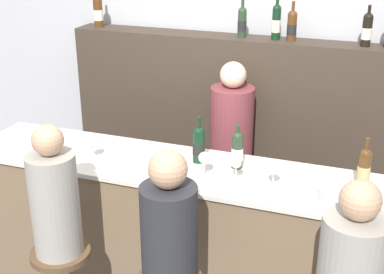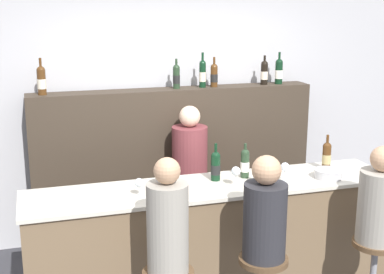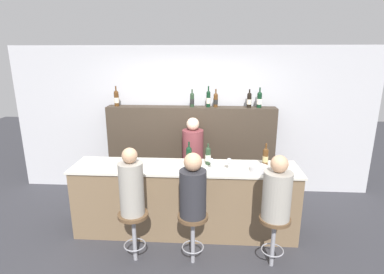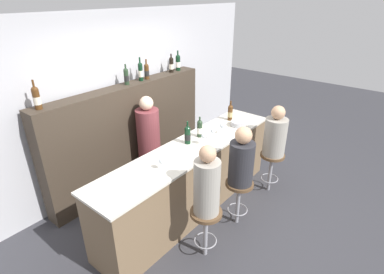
{
  "view_description": "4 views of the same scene",
  "coord_description": "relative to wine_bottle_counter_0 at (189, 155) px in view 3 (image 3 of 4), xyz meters",
  "views": [
    {
      "loc": [
        1.1,
        -2.63,
        2.49
      ],
      "look_at": [
        0.03,
        0.34,
        1.19
      ],
      "focal_mm": 50.0,
      "sensor_mm": 36.0,
      "label": 1
    },
    {
      "loc": [
        -1.37,
        -3.58,
        2.41
      ],
      "look_at": [
        -0.21,
        0.23,
        1.42
      ],
      "focal_mm": 50.0,
      "sensor_mm": 36.0,
      "label": 2
    },
    {
      "loc": [
        0.33,
        -3.48,
        2.45
      ],
      "look_at": [
        0.09,
        0.32,
        1.39
      ],
      "focal_mm": 28.0,
      "sensor_mm": 36.0,
      "label": 3
    },
    {
      "loc": [
        -2.67,
        -1.88,
        2.8
      ],
      "look_at": [
        0.07,
        0.35,
        1.09
      ],
      "focal_mm": 28.0,
      "sensor_mm": 36.0,
      "label": 4
    }
  ],
  "objects": [
    {
      "name": "ground_plane",
      "position": [
        -0.05,
        -0.41,
        -1.11
      ],
      "size": [
        16.0,
        16.0,
        0.0
      ],
      "primitive_type": "plane",
      "color": "#333338"
    },
    {
      "name": "bar_stool_right",
      "position": [
        1.05,
        -0.77,
        -0.61
      ],
      "size": [
        0.36,
        0.36,
        0.64
      ],
      "color": "gray",
      "rests_on": "ground_plane"
    },
    {
      "name": "bartender",
      "position": [
        0.01,
        0.77,
        -0.44
      ],
      "size": [
        0.34,
        0.34,
        1.48
      ],
      "color": "brown",
      "rests_on": "ground_plane"
    },
    {
      "name": "wine_bottle_backbar_0",
      "position": [
        -1.32,
        1.12,
        0.62
      ],
      "size": [
        0.08,
        0.08,
        0.34
      ],
      "color": "#4C2D14",
      "rests_on": "back_bar_cabinet"
    },
    {
      "name": "wine_bottle_counter_1",
      "position": [
        0.26,
        0.0,
        0.0
      ],
      "size": [
        0.07,
        0.07,
        0.3
      ],
      "color": "#233823",
      "rests_on": "bar_counter"
    },
    {
      "name": "wine_bottle_backbar_4",
      "position": [
        0.93,
        1.12,
        0.61
      ],
      "size": [
        0.08,
        0.08,
        0.3
      ],
      "color": "black",
      "rests_on": "back_bar_cabinet"
    },
    {
      "name": "guest_seated_left",
      "position": [
        -0.61,
        -0.77,
        -0.12
      ],
      "size": [
        0.28,
        0.28,
        0.81
      ],
      "color": "gray",
      "rests_on": "bar_stool_left"
    },
    {
      "name": "wine_bottle_backbar_5",
      "position": [
        1.09,
        1.12,
        0.61
      ],
      "size": [
        0.08,
        0.08,
        0.33
      ],
      "color": "black",
      "rests_on": "back_bar_cabinet"
    },
    {
      "name": "wine_glass_2",
      "position": [
        0.31,
        -0.19,
        -0.01
      ],
      "size": [
        0.07,
        0.07,
        0.16
      ],
      "color": "silver",
      "rests_on": "bar_counter"
    },
    {
      "name": "guest_seated_middle",
      "position": [
        0.1,
        -0.77,
        -0.14
      ],
      "size": [
        0.31,
        0.31,
        0.76
      ],
      "color": "#28282D",
      "rests_on": "bar_stool_middle"
    },
    {
      "name": "metal_bowl",
      "position": [
        0.93,
        -0.22,
        -0.09
      ],
      "size": [
        0.23,
        0.23,
        0.07
      ],
      "color": "#B7B7BC",
      "rests_on": "bar_counter"
    },
    {
      "name": "bar_counter",
      "position": [
        -0.05,
        -0.11,
        -0.62
      ],
      "size": [
        3.07,
        0.64,
        0.99
      ],
      "color": "brown",
      "rests_on": "ground_plane"
    },
    {
      "name": "guest_seated_right",
      "position": [
        1.05,
        -0.77,
        -0.15
      ],
      "size": [
        0.32,
        0.32,
        0.76
      ],
      "color": "gray",
      "rests_on": "bar_stool_right"
    },
    {
      "name": "wine_bottle_backbar_1",
      "position": [
        -0.03,
        1.12,
        0.6
      ],
      "size": [
        0.07,
        0.07,
        0.3
      ],
      "color": "#233823",
      "rests_on": "back_bar_cabinet"
    },
    {
      "name": "bar_stool_middle",
      "position": [
        0.1,
        -0.77,
        -0.61
      ],
      "size": [
        0.36,
        0.36,
        0.64
      ],
      "color": "gray",
      "rests_on": "ground_plane"
    },
    {
      "name": "wine_bottle_counter_0",
      "position": [
        0.0,
        0.0,
        0.0
      ],
      "size": [
        0.08,
        0.08,
        0.32
      ],
      "color": "black",
      "rests_on": "bar_counter"
    },
    {
      "name": "bar_stool_left",
      "position": [
        -0.61,
        -0.77,
        -0.61
      ],
      "size": [
        0.36,
        0.36,
        0.64
      ],
      "color": "gray",
      "rests_on": "ground_plane"
    },
    {
      "name": "back_bar_cabinet",
      "position": [
        -0.05,
        1.12,
        -0.32
      ],
      "size": [
        2.87,
        0.28,
        1.59
      ],
      "color": "#382D23",
      "rests_on": "ground_plane"
    },
    {
      "name": "wall_back",
      "position": [
        -0.05,
        1.34,
        0.19
      ],
      "size": [
        6.4,
        0.05,
        2.6
      ],
      "color": "#B2B2B7",
      "rests_on": "ground_plane"
    },
    {
      "name": "wine_glass_1",
      "position": [
        0.1,
        -0.19,
        -0.0
      ],
      "size": [
        0.08,
        0.08,
        0.16
      ],
      "color": "silver",
      "rests_on": "bar_counter"
    },
    {
      "name": "wine_bottle_backbar_3",
      "position": [
        0.37,
        1.12,
        0.6
      ],
      "size": [
        0.07,
        0.07,
        0.3
      ],
      "color": "#4C2D14",
      "rests_on": "back_bar_cabinet"
    },
    {
      "name": "wine_glass_0",
      "position": [
        -0.68,
        -0.19,
        -0.02
      ],
      "size": [
        0.07,
        0.07,
        0.14
      ],
      "color": "silver",
      "rests_on": "bar_counter"
    },
    {
      "name": "wine_bottle_backbar_2",
      "position": [
        0.25,
        1.12,
        0.62
      ],
      "size": [
        0.07,
        0.07,
        0.35
      ],
      "color": "black",
      "rests_on": "back_bar_cabinet"
    },
    {
      "name": "wine_bottle_counter_2",
      "position": [
        1.04,
        0.0,
        0.0
      ],
      "size": [
        0.08,
        0.08,
        0.31
      ],
      "color": "#4C2D14",
      "rests_on": "bar_counter"
    },
    {
      "name": "wine_glass_3",
      "position": [
        0.54,
        -0.19,
        -0.01
      ],
      "size": [
        0.07,
        0.07,
        0.16
      ],
      "color": "silver",
      "rests_on": "bar_counter"
    }
  ]
}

